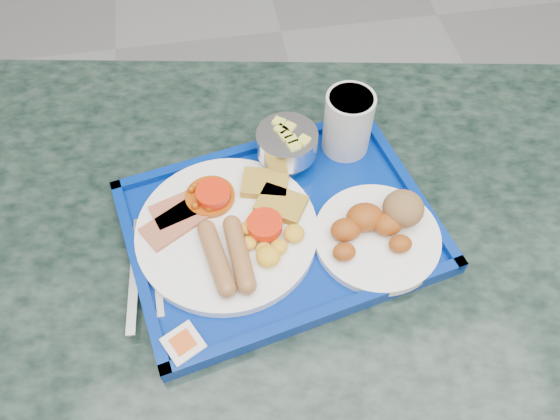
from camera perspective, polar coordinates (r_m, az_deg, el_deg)
name	(u,v)px	position (r m, az deg, el deg)	size (l,w,h in m)	color
table	(280,292)	(0.98, -0.04, -8.59)	(1.28, 0.97, 0.73)	slate
tray	(280,227)	(0.81, 0.00, -1.84)	(0.49, 0.40, 0.03)	navy
main_plate	(231,228)	(0.79, -5.19, -1.91)	(0.26, 0.26, 0.04)	white
bread_plate	(380,229)	(0.79, 10.38, -1.92)	(0.18, 0.18, 0.06)	white
fruit_bowl	(287,143)	(0.85, 0.74, 7.00)	(0.09, 0.09, 0.07)	silver
juice_cup	(348,121)	(0.86, 7.12, 9.20)	(0.08, 0.08, 0.11)	silver
spoon	(157,240)	(0.81, -12.69, -3.04)	(0.03, 0.16, 0.01)	silver
knife	(135,274)	(0.79, -14.94, -6.46)	(0.01, 0.18, 0.00)	silver
jam_packet	(184,345)	(0.72, -10.02, -13.69)	(0.06, 0.06, 0.02)	white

